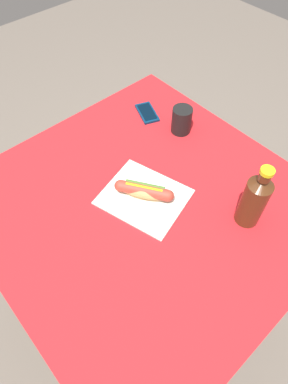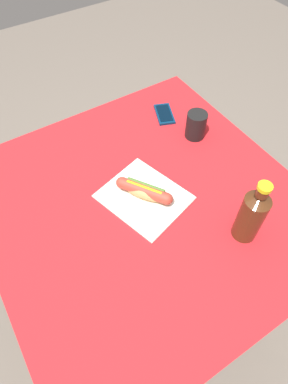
{
  "view_description": "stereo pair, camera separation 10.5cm",
  "coord_description": "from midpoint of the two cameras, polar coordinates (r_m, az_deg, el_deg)",
  "views": [
    {
      "loc": [
        0.46,
        -0.41,
        1.64
      ],
      "look_at": [
        -0.01,
        0.01,
        0.8
      ],
      "focal_mm": 30.7,
      "sensor_mm": 36.0,
      "label": 1
    },
    {
      "loc": [
        0.52,
        -0.33,
        1.64
      ],
      "look_at": [
        -0.01,
        0.01,
        0.8
      ],
      "focal_mm": 30.7,
      "sensor_mm": 36.0,
      "label": 2
    }
  ],
  "objects": [
    {
      "name": "dining_table",
      "position": [
        1.18,
        2.67,
        -5.74
      ],
      "size": [
        1.02,
        0.98,
        0.77
      ],
      "color": "brown",
      "rests_on": "ground"
    },
    {
      "name": "paper_wrapper",
      "position": [
        1.07,
        2.8,
        -1.06
      ],
      "size": [
        0.31,
        0.29,
        0.01
      ],
      "primitive_type": "cube",
      "rotation": [
        0.0,
        0.0,
        0.28
      ],
      "color": "silver",
      "rests_on": "dining_table"
    },
    {
      "name": "ground_plane",
      "position": [
        1.75,
        1.87,
        -16.51
      ],
      "size": [
        6.0,
        6.0,
        0.0
      ],
      "primitive_type": "plane",
      "color": "#6B6056",
      "rests_on": "ground"
    },
    {
      "name": "soda_bottle",
      "position": [
        0.98,
        21.17,
        -3.89
      ],
      "size": [
        0.07,
        0.07,
        0.23
      ],
      "color": "#4C2814",
      "rests_on": "dining_table"
    },
    {
      "name": "hot_dog",
      "position": [
        1.04,
        2.89,
        -0.0
      ],
      "size": [
        0.17,
        0.13,
        0.05
      ],
      "color": "tan",
      "rests_on": "paper_wrapper"
    },
    {
      "name": "drinking_cup",
      "position": [
        1.25,
        11.44,
        11.18
      ],
      "size": [
        0.07,
        0.07,
        0.1
      ],
      "primitive_type": "cylinder",
      "color": "black",
      "rests_on": "dining_table"
    },
    {
      "name": "cell_phone",
      "position": [
        1.35,
        5.82,
        13.21
      ],
      "size": [
        0.14,
        0.1,
        0.01
      ],
      "color": "#0A2D4C",
      "rests_on": "dining_table"
    }
  ]
}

